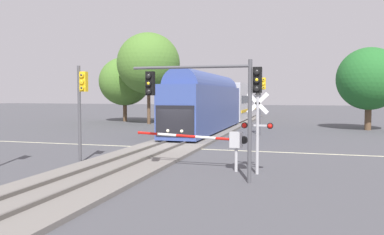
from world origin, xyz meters
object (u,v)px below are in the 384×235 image
(crossing_gate_near, at_px, (224,140))
(maple_right_background, at_px, (369,79))
(oak_behind_train, at_px, (149,63))
(pine_left_background, at_px, (125,81))
(traffic_signal_near_right, at_px, (213,90))
(traffic_signal_far_side, at_px, (262,94))
(traffic_signal_median, at_px, (81,98))
(commuter_train, at_px, (228,101))
(crossing_signal_mast, at_px, (257,123))

(crossing_gate_near, bearing_deg, maple_right_background, 67.96)
(oak_behind_train, bearing_deg, pine_left_background, 144.67)
(oak_behind_train, height_order, pine_left_background, oak_behind_train)
(crossing_gate_near, height_order, oak_behind_train, oak_behind_train)
(traffic_signal_near_right, bearing_deg, crossing_gate_near, 87.81)
(traffic_signal_far_side, height_order, traffic_signal_median, traffic_signal_far_side)
(crossing_gate_near, relative_size, oak_behind_train, 0.50)
(commuter_train, relative_size, crossing_gate_near, 8.09)
(maple_right_background, height_order, oak_behind_train, oak_behind_train)
(oak_behind_train, bearing_deg, commuter_train, 14.01)
(traffic_signal_near_right, relative_size, pine_left_background, 0.64)
(maple_right_background, bearing_deg, crossing_signal_mast, -108.58)
(crossing_gate_near, height_order, crossing_signal_mast, crossing_signal_mast)
(commuter_train, bearing_deg, crossing_signal_mast, -77.03)
(crossing_signal_mast, relative_size, pine_left_background, 0.44)
(oak_behind_train, bearing_deg, traffic_signal_median, -75.07)
(crossing_gate_near, relative_size, maple_right_background, 0.66)
(crossing_signal_mast, distance_m, maple_right_background, 25.81)
(crossing_gate_near, distance_m, traffic_signal_near_right, 3.11)
(traffic_signal_near_right, relative_size, oak_behind_train, 0.50)
(commuter_train, height_order, crossing_gate_near, commuter_train)
(crossing_gate_near, xyz_separation_m, traffic_signal_far_side, (0.11, 15.84, 2.10))
(commuter_train, relative_size, crossing_signal_mast, 11.73)
(traffic_signal_far_side, bearing_deg, crossing_signal_mast, -85.03)
(traffic_signal_far_side, xyz_separation_m, pine_left_background, (-18.97, 12.95, 1.71))
(commuter_train, distance_m, crossing_gate_near, 28.20)
(commuter_train, bearing_deg, crossing_gate_near, -79.88)
(crossing_signal_mast, bearing_deg, pine_left_background, 124.95)
(crossing_gate_near, height_order, pine_left_background, pine_left_background)
(crossing_gate_near, distance_m, pine_left_background, 34.62)
(traffic_signal_median, distance_m, oak_behind_train, 26.64)
(commuter_train, bearing_deg, traffic_signal_median, -94.92)
(pine_left_background, bearing_deg, crossing_gate_near, -56.77)
(commuter_train, bearing_deg, oak_behind_train, -165.99)
(traffic_signal_far_side, bearing_deg, pine_left_background, 145.68)
(commuter_train, distance_m, traffic_signal_median, 27.86)
(commuter_train, distance_m, traffic_signal_near_right, 30.27)
(maple_right_background, xyz_separation_m, pine_left_background, (-28.56, 4.83, 0.18))
(crossing_gate_near, xyz_separation_m, oak_behind_train, (-14.13, 25.44, 5.77))
(traffic_signal_far_side, xyz_separation_m, maple_right_background, (9.59, 8.12, 1.53))
(pine_left_background, bearing_deg, crossing_signal_mast, -55.05)
(maple_right_background, bearing_deg, oak_behind_train, 176.45)
(crossing_signal_mast, xyz_separation_m, traffic_signal_far_side, (-1.41, 16.21, 1.25))
(oak_behind_train, bearing_deg, crossing_signal_mast, -58.76)
(traffic_signal_far_side, distance_m, pine_left_background, 23.03)
(traffic_signal_near_right, bearing_deg, crossing_signal_mast, 47.77)
(commuter_train, xyz_separation_m, pine_left_background, (-13.91, 1.06, 2.43))
(commuter_train, bearing_deg, traffic_signal_near_right, -80.74)
(pine_left_background, bearing_deg, maple_right_background, -9.60)
(commuter_train, relative_size, oak_behind_train, 4.01)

